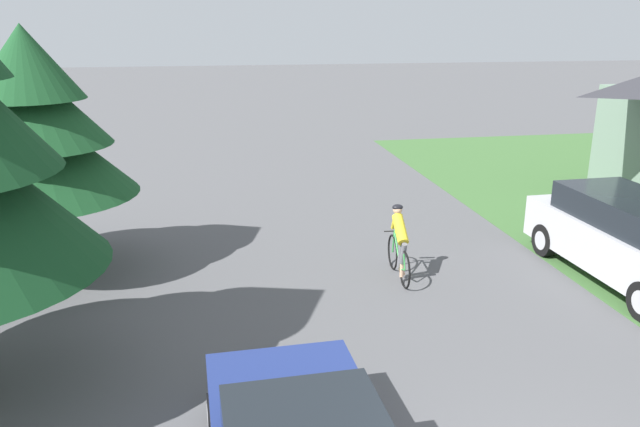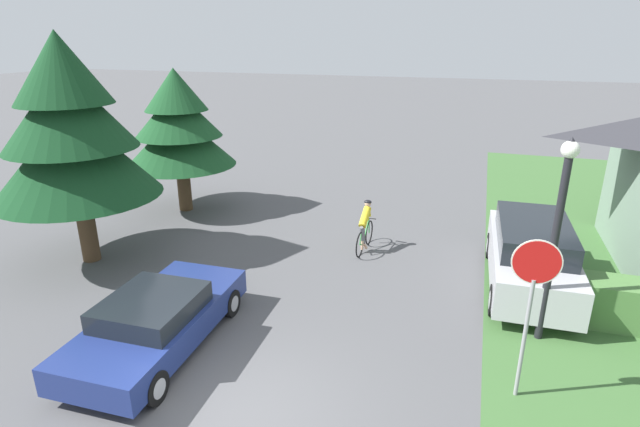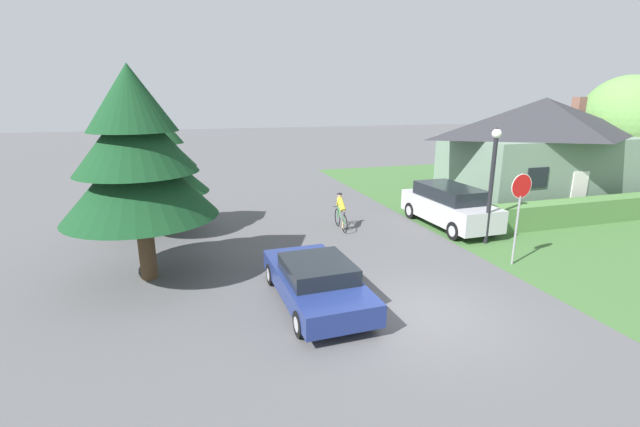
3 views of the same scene
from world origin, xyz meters
The scene contains 3 objects.
cyclist centered at (0.48, 7.39, 0.71)m, with size 0.44×1.74×1.50m.
parked_suv_right centered at (4.92, 6.39, 0.90)m, with size 2.01×4.80×1.74m.
conifer_tall_far centered at (-6.54, 8.92, 3.08)m, with size 3.81×3.81×4.99m.
Camera 1 is at (-3.23, -3.94, 5.05)m, focal length 35.00 mm.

